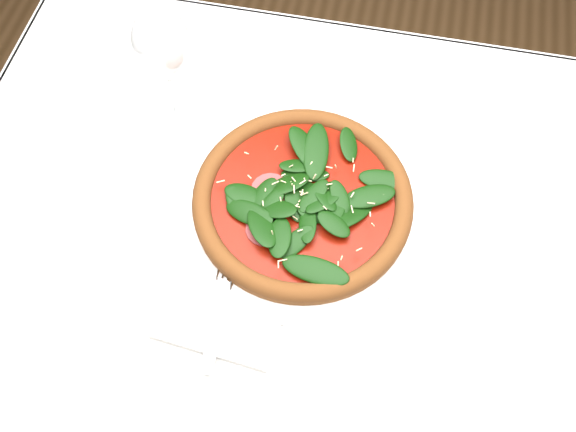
% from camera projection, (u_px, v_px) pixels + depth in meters
% --- Properties ---
extents(ground, '(6.00, 6.00, 0.00)m').
position_uv_depth(ground, '(314.00, 362.00, 1.61)').
color(ground, brown).
rests_on(ground, ground).
extents(dining_table, '(1.21, 0.81, 0.75)m').
position_uv_depth(dining_table, '(328.00, 250.00, 1.04)').
color(dining_table, silver).
rests_on(dining_table, ground).
extents(plate, '(0.38, 0.38, 0.02)m').
position_uv_depth(plate, '(302.00, 205.00, 0.96)').
color(plate, white).
rests_on(plate, dining_table).
extents(pizza, '(0.42, 0.42, 0.04)m').
position_uv_depth(pizza, '(303.00, 198.00, 0.94)').
color(pizza, brown).
rests_on(pizza, plate).
extents(wine_glass, '(0.09, 0.09, 0.21)m').
position_uv_depth(wine_glass, '(162.00, 47.00, 0.92)').
color(wine_glass, white).
rests_on(wine_glass, dining_table).
extents(napkin, '(0.17, 0.09, 0.01)m').
position_uv_depth(napkin, '(216.00, 328.00, 0.87)').
color(napkin, silver).
rests_on(napkin, dining_table).
extents(fork, '(0.03, 0.17, 0.00)m').
position_uv_depth(fork, '(220.00, 304.00, 0.88)').
color(fork, silver).
rests_on(fork, napkin).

